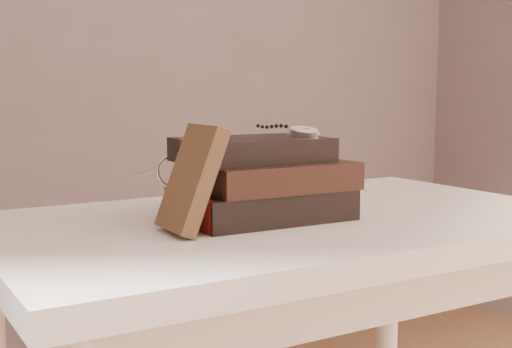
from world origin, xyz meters
TOP-DOWN VIEW (x-y plane):
  - table at (0.00, 0.35)m, footprint 1.00×0.60m
  - book_stack at (-0.06, 0.35)m, footprint 0.28×0.19m
  - journal at (-0.21, 0.30)m, footprint 0.08×0.10m
  - pocket_watch at (0.01, 0.33)m, footprint 0.06×0.16m
  - eyeglasses at (-0.15, 0.44)m, footprint 0.11×0.13m

SIDE VIEW (x-z plane):
  - table at x=0.00m, z-range 0.28..1.03m
  - book_stack at x=-0.06m, z-range 0.75..0.88m
  - eyeglasses at x=-0.15m, z-range 0.80..0.85m
  - journal at x=-0.21m, z-range 0.75..0.91m
  - pocket_watch at x=0.01m, z-range 0.88..0.90m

